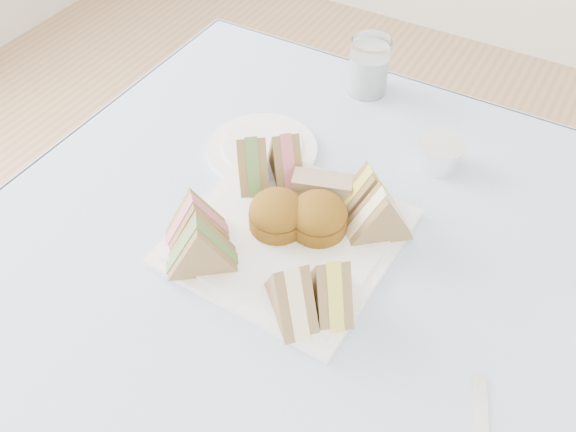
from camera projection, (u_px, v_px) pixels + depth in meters
The scene contains 17 objects.
table at pixel (310, 412), 1.08m from camera, with size 0.90×0.90×0.74m, color brown.
tablecloth at pixel (317, 287), 0.81m from camera, with size 1.02×1.02×0.01m, color #B7D6F3.
serving_plate at pixel (288, 237), 0.86m from camera, with size 0.29×0.29×0.01m, color white.
sandwich_fl_a at pixel (195, 217), 0.82m from camera, with size 0.09×0.04×0.08m, color #A27F52, non-canonical shape.
sandwich_fl_b at pixel (200, 244), 0.79m from camera, with size 0.10×0.04×0.08m, color #A27F52, non-canonical shape.
sandwich_fr_a at pixel (332, 283), 0.75m from camera, with size 0.09×0.04×0.08m, color #A27F52, non-canonical shape.
sandwich_fr_b at pixel (291, 289), 0.74m from camera, with size 0.10×0.04×0.08m, color #A27F52, non-canonical shape.
sandwich_bl_a at pixel (252, 159), 0.90m from camera, with size 0.09×0.04×0.08m, color #A27F52, non-canonical shape.
sandwich_bl_b at pixel (286, 154), 0.91m from camera, with size 0.09×0.04×0.08m, color #A27F52, non-canonical shape.
sandwich_br_a at pixel (381, 212), 0.83m from camera, with size 0.09×0.04×0.08m, color #A27F52, non-canonical shape.
sandwich_br_b at pixel (368, 188), 0.86m from camera, with size 0.09×0.04×0.08m, color #A27F52, non-canonical shape.
scone_left at pixel (277, 213), 0.85m from camera, with size 0.08×0.08×0.05m, color brown.
scone_right at pixel (319, 216), 0.84m from camera, with size 0.08×0.08×0.05m, color brown.
pastry_slice at pixel (322, 188), 0.89m from camera, with size 0.09×0.03×0.04m, color #CDB78D.
side_plate at pixel (262, 149), 0.99m from camera, with size 0.18×0.18×0.01m, color white.
water_glass at pixel (369, 66), 1.07m from camera, with size 0.07×0.07×0.10m, color white.
tea_strainer at pixel (440, 156), 0.96m from camera, with size 0.07×0.07×0.04m, color white.
Camera 1 is at (0.21, -0.44, 1.40)m, focal length 38.00 mm.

